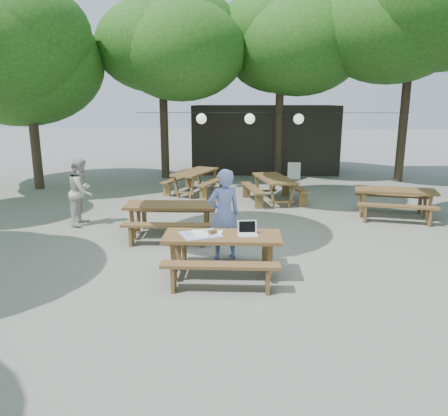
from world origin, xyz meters
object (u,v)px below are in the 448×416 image
at_px(picnic_table_nw, 171,220).
at_px(second_person, 82,192).
at_px(plastic_chair, 294,182).
at_px(main_picnic_table, 222,255).
at_px(woman, 224,215).

relative_size(picnic_table_nw, second_person, 1.22).
bearing_deg(second_person, plastic_chair, -48.41).
relative_size(second_person, plastic_chair, 1.83).
height_order(main_picnic_table, woman, woman).
relative_size(woman, second_person, 1.06).
xyz_separation_m(woman, second_person, (-3.57, 2.29, -0.05)).
height_order(woman, plastic_chair, woman).
xyz_separation_m(picnic_table_nw, plastic_chair, (3.35, 5.64, -0.13)).
bearing_deg(picnic_table_nw, main_picnic_table, -61.41).
bearing_deg(woman, picnic_table_nw, -70.83).
height_order(main_picnic_table, second_person, second_person).
relative_size(main_picnic_table, picnic_table_nw, 1.00).
bearing_deg(main_picnic_table, picnic_table_nw, 119.17).
bearing_deg(woman, main_picnic_table, 67.54).
xyz_separation_m(second_person, plastic_chair, (5.68, 4.72, -0.57)).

